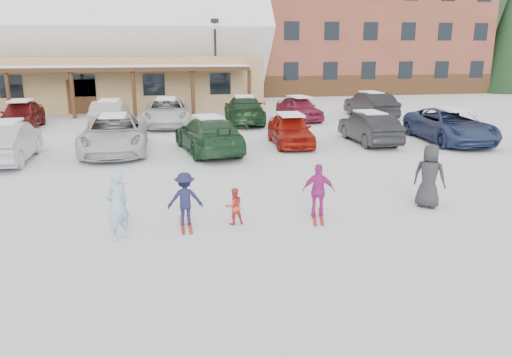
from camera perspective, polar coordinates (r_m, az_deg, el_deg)
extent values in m
plane|color=white|center=(11.98, -0.52, -5.91)|extent=(160.00, 160.00, 0.00)
cube|color=tan|center=(39.72, -21.24, 10.41)|extent=(28.00, 10.00, 3.60)
cube|color=#422814|center=(33.59, -23.26, 11.45)|extent=(25.20, 2.60, 0.25)
cube|color=white|center=(39.66, -21.76, 15.78)|extent=(29.12, 9.69, 9.69)
cube|color=brown|center=(52.23, 9.84, 16.65)|extent=(24.00, 14.00, 12.00)
cube|color=brown|center=(49.08, -8.10, 15.09)|extent=(7.00, 12.60, 9.00)
cube|color=#422814|center=(45.86, 12.61, 10.40)|extent=(24.00, 0.10, 1.80)
cylinder|color=black|center=(34.64, -4.64, 12.62)|extent=(0.16, 0.16, 5.77)
cube|color=black|center=(34.65, -4.75, 17.60)|extent=(0.50, 0.25, 0.25)
cylinder|color=black|center=(53.72, 26.25, 9.60)|extent=(0.60, 0.60, 1.32)
cone|color=black|center=(53.63, 26.96, 15.55)|extent=(4.84, 4.84, 9.90)
cylinder|color=black|center=(55.71, -2.50, 11.11)|extent=(0.60, 0.60, 1.08)
cone|color=black|center=(55.60, -2.56, 15.83)|extent=(3.96, 3.96, 8.10)
cylinder|color=black|center=(67.51, 21.93, 10.87)|extent=(0.60, 0.60, 1.38)
cone|color=black|center=(67.45, 22.43, 15.83)|extent=(5.06, 5.06, 10.35)
imported|color=#93BCD8|center=(11.58, -15.60, -2.91)|extent=(0.71, 0.69, 1.65)
imported|color=red|center=(12.27, -2.52, -3.12)|extent=(0.50, 0.42, 0.93)
imported|color=#181A3F|center=(12.26, -8.12, -2.28)|extent=(0.86, 0.50, 1.33)
cube|color=#A82418|center=(12.47, -8.01, -5.13)|extent=(0.20, 1.40, 0.03)
imported|color=#B22287|center=(12.78, 7.17, -1.36)|extent=(0.88, 0.55, 1.40)
cube|color=#A82418|center=(12.99, 7.07, -4.27)|extent=(0.56, 1.40, 0.03)
imported|color=#29292C|center=(14.23, 19.20, 0.32)|extent=(1.01, 0.99, 1.75)
imported|color=#A6A6AB|center=(21.03, -26.57, 3.80)|extent=(1.70, 4.69, 1.54)
imported|color=silver|center=(21.40, -15.86, 4.99)|extent=(2.63, 5.60, 1.55)
imported|color=#1D4025|center=(20.65, -5.43, 5.05)|extent=(2.84, 5.35, 1.48)
imported|color=#A0170D|center=(22.17, 3.93, 5.64)|extent=(1.84, 4.13, 1.38)
imported|color=black|center=(23.19, 12.83, 5.74)|extent=(1.49, 4.25, 1.40)
imported|color=navy|center=(24.53, 21.31, 5.70)|extent=(2.82, 5.56, 1.51)
imported|color=#5F1111|center=(29.30, -25.20, 6.66)|extent=(1.86, 4.45, 1.50)
imported|color=#9E9CA1|center=(27.97, -16.31, 7.13)|extent=(1.80, 4.59, 1.49)
imported|color=silver|center=(28.09, -10.18, 7.54)|extent=(2.72, 5.51, 1.50)
imported|color=#153218|center=(28.43, -1.36, 7.88)|extent=(2.63, 5.45, 1.53)
imported|color=maroon|center=(29.84, 4.96, 8.04)|extent=(2.29, 4.32, 1.40)
imported|color=black|center=(31.49, 12.96, 8.23)|extent=(1.75, 4.79, 1.57)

